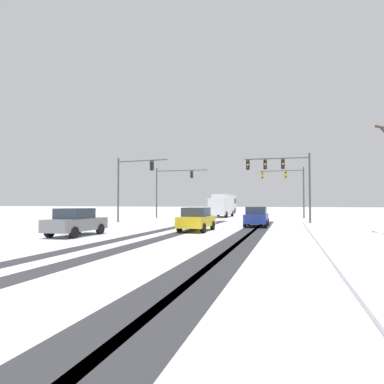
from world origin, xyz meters
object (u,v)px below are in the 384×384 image
(traffic_signal_near_left, at_px, (131,178))
(traffic_signal_near_right, at_px, (283,172))
(car_blue_lead, at_px, (256,217))
(car_yellow_cab_second, at_px, (197,219))
(car_grey_third, at_px, (76,222))
(traffic_signal_far_right, at_px, (288,182))
(box_truck_delivery, at_px, (222,205))
(bus_oncoming, at_px, (225,203))
(traffic_signal_far_left, at_px, (171,183))

(traffic_signal_near_left, relative_size, traffic_signal_near_right, 1.00)
(traffic_signal_near_right, relative_size, car_blue_lead, 1.58)
(traffic_signal_near_right, height_order, car_blue_lead, traffic_signal_near_right)
(traffic_signal_near_left, distance_m, car_yellow_cab_second, 12.46)
(traffic_signal_near_right, height_order, car_grey_third, traffic_signal_near_right)
(traffic_signal_far_right, xyz_separation_m, car_grey_third, (-12.02, -27.03, -3.80))
(box_truck_delivery, bearing_deg, bus_oncoming, 98.97)
(traffic_signal_far_left, bearing_deg, traffic_signal_far_right, 15.25)
(car_yellow_cab_second, xyz_separation_m, car_grey_third, (-5.96, -5.06, 0.00))
(traffic_signal_far_left, bearing_deg, bus_oncoming, 77.61)
(traffic_signal_far_right, height_order, car_yellow_cab_second, traffic_signal_far_right)
(traffic_signal_near_left, relative_size, box_truck_delivery, 0.88)
(car_yellow_cab_second, bearing_deg, car_grey_third, -139.66)
(box_truck_delivery, bearing_deg, traffic_signal_far_right, -2.27)
(car_grey_third, xyz_separation_m, bus_oncoming, (1.23, 40.43, 1.18))
(traffic_signal_near_right, bearing_deg, car_yellow_cab_second, -119.74)
(traffic_signal_far_left, distance_m, car_blue_lead, 17.74)
(traffic_signal_near_right, distance_m, traffic_signal_far_right, 12.20)
(traffic_signal_far_left, xyz_separation_m, bus_oncoming, (3.82, 17.39, -2.49))
(car_grey_third, bearing_deg, traffic_signal_far_left, 96.41)
(car_yellow_cab_second, relative_size, box_truck_delivery, 0.56)
(traffic_signal_near_right, relative_size, car_yellow_cab_second, 1.58)
(car_yellow_cab_second, xyz_separation_m, box_truck_delivery, (-2.67, 22.32, 0.82))
(car_blue_lead, bearing_deg, traffic_signal_near_right, 64.23)
(bus_oncoming, bearing_deg, car_yellow_cab_second, -82.39)
(traffic_signal_far_left, bearing_deg, car_yellow_cab_second, -64.59)
(car_blue_lead, height_order, car_grey_third, same)
(traffic_signal_far_right, bearing_deg, traffic_signal_near_right, -92.24)
(car_blue_lead, distance_m, box_truck_delivery, 17.91)
(traffic_signal_far_right, xyz_separation_m, traffic_signal_far_left, (-14.61, -3.98, -0.14))
(traffic_signal_near_left, bearing_deg, box_truck_delivery, 66.38)
(traffic_signal_far_right, height_order, traffic_signal_far_left, same)
(car_yellow_cab_second, bearing_deg, traffic_signal_far_left, 115.41)
(traffic_signal_near_right, xyz_separation_m, traffic_signal_far_right, (0.48, 12.19, -0.17))
(car_yellow_cab_second, height_order, car_grey_third, same)
(box_truck_delivery, bearing_deg, traffic_signal_far_left, -143.64)
(traffic_signal_near_left, height_order, car_blue_lead, traffic_signal_near_left)
(traffic_signal_near_right, bearing_deg, traffic_signal_near_left, -172.39)
(traffic_signal_near_left, distance_m, car_blue_lead, 13.24)
(traffic_signal_near_left, bearing_deg, bus_oncoming, 81.18)
(traffic_signal_near_left, height_order, box_truck_delivery, traffic_signal_near_left)
(traffic_signal_near_left, distance_m, traffic_signal_near_right, 14.72)
(traffic_signal_near_right, height_order, bus_oncoming, traffic_signal_near_right)
(car_yellow_cab_second, height_order, box_truck_delivery, box_truck_delivery)
(car_blue_lead, xyz_separation_m, car_yellow_cab_second, (-3.54, -5.53, 0.00))
(traffic_signal_far_left, relative_size, car_blue_lead, 1.67)
(traffic_signal_near_left, distance_m, traffic_signal_far_left, 10.17)
(car_yellow_cab_second, bearing_deg, bus_oncoming, 97.61)
(traffic_signal_near_left, height_order, car_grey_third, traffic_signal_near_left)
(traffic_signal_near_right, distance_m, box_truck_delivery, 15.34)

